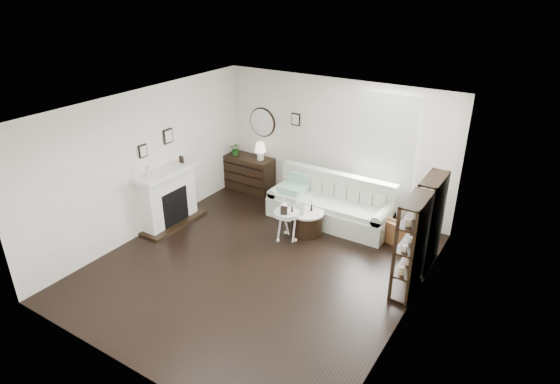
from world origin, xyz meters
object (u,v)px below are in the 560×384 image
Objects in this scene: sofa at (331,207)px; drum_table at (306,222)px; dresser at (248,173)px; pedestal_table at (287,214)px.

sofa is 3.70× the size of drum_table.
sofa is at bearing -9.78° from dresser.
pedestal_table is (-0.36, -1.09, 0.22)m from sofa.
drum_table is at bearing 64.95° from pedestal_table.
drum_table is at bearing -26.82° from dresser.
drum_table is (2.12, -1.07, -0.16)m from dresser.
sofa reaches higher than drum_table.
pedestal_table reaches higher than drum_table.
sofa is at bearing 71.51° from pedestal_table.
sofa reaches higher than dresser.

